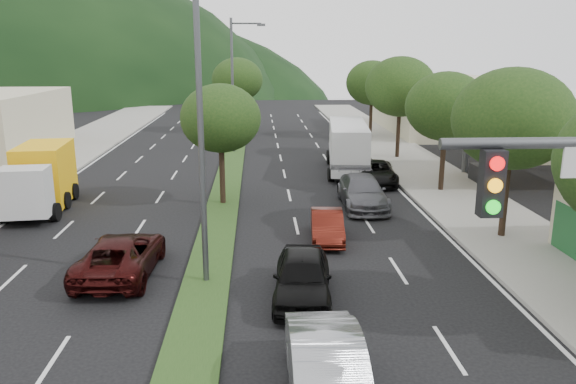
{
  "coord_description": "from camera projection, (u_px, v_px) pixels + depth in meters",
  "views": [
    {
      "loc": [
        1.79,
        -9.89,
        7.7
      ],
      "look_at": [
        3.0,
        11.83,
        2.19
      ],
      "focal_mm": 35.0,
      "sensor_mm": 36.0,
      "label": 1
    }
  ],
  "objects": [
    {
      "name": "sidewalk_right",
      "position": [
        423.0,
        172.0,
        36.22
      ],
      "size": [
        5.0,
        90.0,
        0.15
      ],
      "primitive_type": "cube",
      "color": "gray",
      "rests_on": "ground"
    },
    {
      "name": "sidewalk_left",
      "position": [
        20.0,
        177.0,
        34.85
      ],
      "size": [
        6.0,
        90.0,
        0.15
      ],
      "primitive_type": "cube",
      "color": "gray",
      "rests_on": "ground"
    },
    {
      "name": "median",
      "position": [
        231.0,
        165.0,
        38.46
      ],
      "size": [
        1.6,
        56.0,
        0.12
      ],
      "primitive_type": "cube",
      "color": "#203C16",
      "rests_on": "ground"
    },
    {
      "name": "gas_canopy",
      "position": [
        553.0,
        104.0,
        32.54
      ],
      "size": [
        12.2,
        8.2,
        5.25
      ],
      "color": "silver",
      "rests_on": "ground"
    },
    {
      "name": "bldg_right_far",
      "position": [
        439.0,
        104.0,
        54.37
      ],
      "size": [
        10.0,
        16.0,
        5.2
      ],
      "primitive_type": "cube",
      "color": "beige",
      "rests_on": "ground"
    },
    {
      "name": "tree_r_b",
      "position": [
        513.0,
        119.0,
        22.39
      ],
      "size": [
        4.8,
        4.8,
        6.94
      ],
      "color": "black",
      "rests_on": "sidewalk_right"
    },
    {
      "name": "tree_r_c",
      "position": [
        446.0,
        107.0,
        30.21
      ],
      "size": [
        4.4,
        4.4,
        6.48
      ],
      "color": "black",
      "rests_on": "sidewalk_right"
    },
    {
      "name": "tree_r_d",
      "position": [
        400.0,
        87.0,
        39.78
      ],
      "size": [
        5.0,
        5.0,
        7.17
      ],
      "color": "black",
      "rests_on": "sidewalk_right"
    },
    {
      "name": "tree_r_e",
      "position": [
        372.0,
        83.0,
        49.53
      ],
      "size": [
        4.6,
        4.6,
        6.71
      ],
      "color": "black",
      "rests_on": "sidewalk_right"
    },
    {
      "name": "tree_med_near",
      "position": [
        221.0,
        118.0,
        27.7
      ],
      "size": [
        4.0,
        4.0,
        6.02
      ],
      "color": "black",
      "rests_on": "median"
    },
    {
      "name": "tree_med_far",
      "position": [
        237.0,
        80.0,
        52.73
      ],
      "size": [
        4.8,
        4.8,
        6.94
      ],
      "color": "black",
      "rests_on": "median"
    },
    {
      "name": "streetlight_near",
      "position": [
        207.0,
        119.0,
        17.75
      ],
      "size": [
        2.6,
        0.25,
        10.0
      ],
      "color": "#47494C",
      "rests_on": "ground"
    },
    {
      "name": "streetlight_mid",
      "position": [
        235.0,
        79.0,
        41.95
      ],
      "size": [
        2.6,
        0.25,
        10.0
      ],
      "color": "#47494C",
      "rests_on": "ground"
    },
    {
      "name": "sedan_silver",
      "position": [
        328.0,
        373.0,
        12.39
      ],
      "size": [
        1.7,
        4.77,
        1.57
      ],
      "primitive_type": "imported",
      "rotation": [
        0.0,
        0.0,
        0.01
      ],
      "color": "#989A9F",
      "rests_on": "ground"
    },
    {
      "name": "suv_maroon",
      "position": [
        121.0,
        255.0,
        19.66
      ],
      "size": [
        2.57,
        5.26,
        1.44
      ],
      "primitive_type": "imported",
      "rotation": [
        0.0,
        0.0,
        3.11
      ],
      "color": "black",
      "rests_on": "ground"
    },
    {
      "name": "car_queue_a",
      "position": [
        302.0,
        277.0,
        17.71
      ],
      "size": [
        2.19,
        4.59,
        1.52
      ],
      "primitive_type": "imported",
      "rotation": [
        0.0,
        0.0,
        -0.09
      ],
      "color": "black",
      "rests_on": "ground"
    },
    {
      "name": "car_queue_b",
      "position": [
        362.0,
        192.0,
        28.25
      ],
      "size": [
        2.24,
        5.31,
        1.53
      ],
      "primitive_type": "imported",
      "rotation": [
        0.0,
        0.0,
        -0.02
      ],
      "color": "#4E4E54",
      "rests_on": "ground"
    },
    {
      "name": "car_queue_c",
      "position": [
        327.0,
        226.0,
        23.32
      ],
      "size": [
        1.57,
        3.8,
        1.23
      ],
      "primitive_type": "imported",
      "rotation": [
        0.0,
        0.0,
        -0.07
      ],
      "color": "#48120C",
      "rests_on": "ground"
    },
    {
      "name": "car_queue_d",
      "position": [
        376.0,
        173.0,
        33.21
      ],
      "size": [
        2.63,
        4.95,
        1.32
      ],
      "primitive_type": "imported",
      "rotation": [
        0.0,
        0.0,
        -0.09
      ],
      "color": "black",
      "rests_on": "ground"
    },
    {
      "name": "box_truck",
      "position": [
        42.0,
        180.0,
        27.78
      ],
      "size": [
        2.96,
        6.51,
        3.11
      ],
      "rotation": [
        0.0,
        0.0,
        3.24
      ],
      "color": "silver",
      "rests_on": "ground"
    },
    {
      "name": "motorhome",
      "position": [
        348.0,
        146.0,
        36.32
      ],
      "size": [
        3.36,
        8.37,
        3.13
      ],
      "rotation": [
        0.0,
        0.0,
        -0.11
      ],
      "color": "silver",
      "rests_on": "ground"
    }
  ]
}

